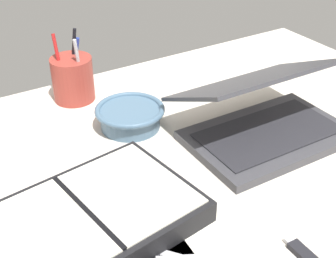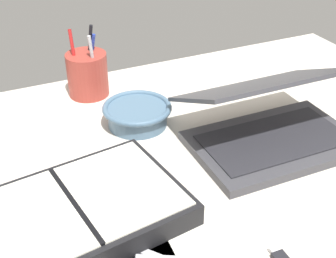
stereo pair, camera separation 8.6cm
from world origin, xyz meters
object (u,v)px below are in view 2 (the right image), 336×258
at_px(planner, 76,214).
at_px(scissors, 138,254).
at_px(laptop, 270,122).
at_px(pen_cup, 88,74).
at_px(bowl, 138,114).

xyz_separation_m(planner, scissors, (0.06, -0.10, -0.02)).
bearing_deg(scissors, laptop, 66.17).
distance_m(planner, scissors, 0.12).
bearing_deg(pen_cup, planner, -109.20).
xyz_separation_m(laptop, pen_cup, (-0.27, 0.35, 0.01)).
relative_size(bowl, pen_cup, 0.90).
relative_size(laptop, pen_cup, 1.99).
height_order(laptop, pen_cup, pen_cup).
bearing_deg(planner, pen_cup, 62.79).
bearing_deg(laptop, scissors, -153.13).
distance_m(laptop, scissors, 0.39).
distance_m(laptop, planner, 0.42).
bearing_deg(bowl, scissors, -111.62).
bearing_deg(planner, laptop, 1.42).
xyz_separation_m(laptop, planner, (-0.42, -0.07, -0.02)).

